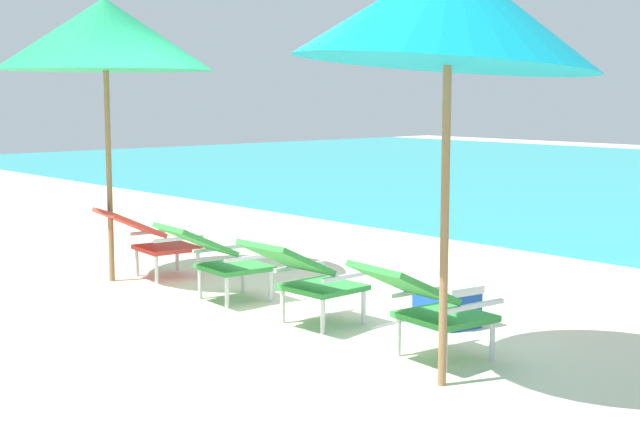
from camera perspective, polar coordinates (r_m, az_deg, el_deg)
ground_plane at (r=10.20m, az=14.81°, el=-2.52°), size 40.00×40.00×0.00m
lounge_chair_far_left at (r=8.64m, az=-10.54°, el=-1.44°), size 0.63×0.93×0.68m
lounge_chair_near_left at (r=7.59m, az=-6.44°, el=-2.58°), size 0.61×0.92×0.68m
lounge_chair_near_right at (r=6.75m, az=-0.89°, el=-3.80°), size 0.57×0.89×0.68m
lounge_chair_far_right at (r=5.91m, az=6.57°, el=-5.46°), size 0.61×0.92×0.68m
beach_umbrella_left at (r=8.55m, az=-13.20°, el=10.74°), size 2.14×2.14×2.56m
beach_umbrella_right at (r=5.33m, az=7.98°, el=12.33°), size 2.39×2.40×2.55m
cooler_box at (r=6.96m, az=7.87°, el=-5.55°), size 0.51×0.38×0.32m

